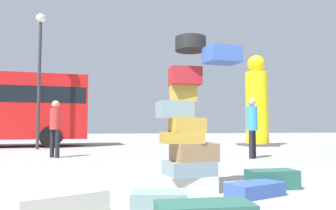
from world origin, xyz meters
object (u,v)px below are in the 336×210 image
(suitcase_tower, at_px, (190,126))
(suitcase_cream_white_trunk, at_px, (61,207))
(suitcase_slate_foreground_far, at_px, (160,200))
(person_tourist_with_camera, at_px, (252,123))
(yellow_dummy_statue, at_px, (257,105))
(suitcase_teal_foreground_near, at_px, (272,179))
(person_bearded_onlooker, at_px, (55,123))
(suitcase_navy_left_side, at_px, (255,189))
(lamp_post, at_px, (40,58))

(suitcase_tower, height_order, suitcase_cream_white_trunk, suitcase_tower)
(suitcase_slate_foreground_far, distance_m, person_tourist_with_camera, 6.09)
(person_tourist_with_camera, xyz_separation_m, yellow_dummy_statue, (3.08, 5.44, 0.89))
(yellow_dummy_statue, bearing_deg, suitcase_teal_foreground_near, -117.26)
(suitcase_cream_white_trunk, height_order, yellow_dummy_statue, yellow_dummy_statue)
(suitcase_teal_foreground_near, xyz_separation_m, person_bearded_onlooker, (-3.55, 5.52, 0.84))
(suitcase_cream_white_trunk, bearing_deg, suitcase_slate_foreground_far, -8.14)
(suitcase_tower, height_order, suitcase_navy_left_side, suitcase_tower)
(person_bearded_onlooker, distance_m, lamp_post, 4.66)
(suitcase_cream_white_trunk, distance_m, person_bearded_onlooker, 6.67)
(suitcase_navy_left_side, height_order, lamp_post, lamp_post)
(suitcase_navy_left_side, bearing_deg, suitcase_teal_foreground_near, 21.87)
(suitcase_slate_foreground_far, distance_m, suitcase_cream_white_trunk, 1.00)
(suitcase_teal_foreground_near, height_order, person_bearded_onlooker, person_bearded_onlooker)
(suitcase_teal_foreground_near, height_order, suitcase_navy_left_side, suitcase_teal_foreground_near)
(suitcase_teal_foreground_near, xyz_separation_m, person_tourist_with_camera, (1.81, 4.05, 0.86))
(suitcase_slate_foreground_far, height_order, person_tourist_with_camera, person_tourist_with_camera)
(suitcase_teal_foreground_near, relative_size, suitcase_navy_left_side, 0.96)
(suitcase_tower, height_order, lamp_post, lamp_post)
(suitcase_teal_foreground_near, relative_size, person_bearded_onlooker, 0.42)
(yellow_dummy_statue, bearing_deg, suitcase_navy_left_side, -118.47)
(suitcase_slate_foreground_far, distance_m, lamp_post, 10.97)
(person_bearded_onlooker, xyz_separation_m, person_tourist_with_camera, (5.36, -1.46, 0.02))
(suitcase_tower, xyz_separation_m, lamp_post, (-3.43, 9.15, 2.70))
(yellow_dummy_statue, xyz_separation_m, lamp_post, (-9.50, -0.27, 1.69))
(suitcase_teal_foreground_near, height_order, suitcase_slate_foreground_far, suitcase_teal_foreground_near)
(person_bearded_onlooker, relative_size, person_tourist_with_camera, 0.97)
(suitcase_slate_foreground_far, bearing_deg, yellow_dummy_statue, 71.15)
(suitcase_tower, height_order, person_bearded_onlooker, suitcase_tower)
(suitcase_teal_foreground_near, relative_size, lamp_post, 0.13)
(suitcase_slate_foreground_far, distance_m, yellow_dummy_statue, 12.38)
(person_bearded_onlooker, bearing_deg, lamp_post, 149.94)
(suitcase_navy_left_side, relative_size, lamp_post, 0.13)
(person_bearded_onlooker, bearing_deg, suitcase_cream_white_trunk, -39.06)
(suitcase_cream_white_trunk, bearing_deg, person_tourist_with_camera, 24.51)
(suitcase_tower, relative_size, person_tourist_with_camera, 1.27)
(suitcase_teal_foreground_near, bearing_deg, person_bearded_onlooker, 124.36)
(person_tourist_with_camera, bearing_deg, person_bearded_onlooker, -58.94)
(suitcase_navy_left_side, xyz_separation_m, yellow_dummy_statue, (5.37, 9.90, 1.80))
(suitcase_cream_white_trunk, bearing_deg, suitcase_navy_left_side, -7.83)
(person_bearded_onlooker, bearing_deg, person_tourist_with_camera, 28.66)
(suitcase_slate_foreground_far, height_order, person_bearded_onlooker, person_bearded_onlooker)
(suitcase_teal_foreground_near, xyz_separation_m, suitcase_navy_left_side, (-0.48, -0.41, -0.04))
(suitcase_tower, relative_size, suitcase_navy_left_side, 2.96)
(person_tourist_with_camera, relative_size, lamp_post, 0.31)
(suitcase_cream_white_trunk, xyz_separation_m, lamp_post, (-1.88, 10.28, 3.44))
(suitcase_teal_foreground_near, height_order, lamp_post, lamp_post)
(person_bearded_onlooker, relative_size, yellow_dummy_statue, 0.38)
(suitcase_slate_foreground_far, xyz_separation_m, yellow_dummy_statue, (6.66, 10.28, 1.79))
(suitcase_navy_left_side, bearing_deg, suitcase_cream_white_trunk, 177.26)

